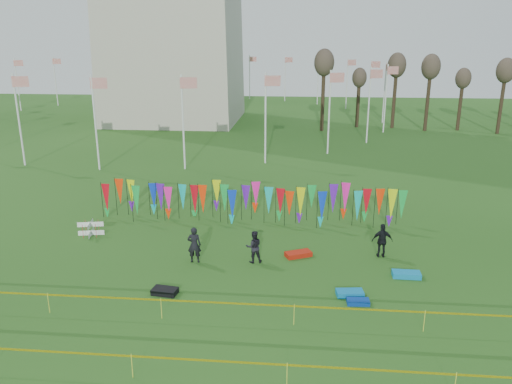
# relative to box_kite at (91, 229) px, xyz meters

# --- Properties ---
(ground) EXTENTS (160.00, 160.00, 0.00)m
(ground) POSITION_rel_box_kite_xyz_m (8.58, -5.37, -0.41)
(ground) COLOR #204914
(ground) RESTS_ON ground
(flagpole_ring) EXTENTS (57.40, 56.16, 8.00)m
(flagpole_ring) POSITION_rel_box_kite_xyz_m (-5.42, 42.63, 3.59)
(flagpole_ring) COLOR silver
(flagpole_ring) RESTS_ON ground
(banner_row) EXTENTS (18.64, 0.64, 2.31)m
(banner_row) POSITION_rel_box_kite_xyz_m (8.86, 3.11, 1.02)
(banner_row) COLOR black
(banner_row) RESTS_ON ground
(caution_tape_near) EXTENTS (26.00, 0.02, 0.90)m
(caution_tape_near) POSITION_rel_box_kite_xyz_m (8.36, -8.31, 0.37)
(caution_tape_near) COLOR #EAE104
(caution_tape_near) RESTS_ON ground
(caution_tape_far) EXTENTS (26.00, 0.02, 0.90)m
(caution_tape_far) POSITION_rel_box_kite_xyz_m (8.36, -11.98, 0.37)
(caution_tape_far) COLOR #EAE104
(caution_tape_far) RESTS_ON ground
(box_kite) EXTENTS (0.74, 0.74, 0.82)m
(box_kite) POSITION_rel_box_kite_xyz_m (0.00, 0.00, 0.00)
(box_kite) COLOR red
(box_kite) RESTS_ON ground
(person_left) EXTENTS (0.71, 0.55, 1.85)m
(person_left) POSITION_rel_box_kite_xyz_m (6.62, -2.96, 0.52)
(person_left) COLOR black
(person_left) RESTS_ON ground
(person_mid) EXTENTS (0.91, 0.68, 1.66)m
(person_mid) POSITION_rel_box_kite_xyz_m (9.57, -2.71, 0.42)
(person_mid) COLOR black
(person_mid) RESTS_ON ground
(person_right) EXTENTS (1.06, 0.63, 1.78)m
(person_right) POSITION_rel_box_kite_xyz_m (16.02, -1.47, 0.48)
(person_right) COLOR black
(person_right) RESTS_ON ground
(kite_bag_turquoise) EXTENTS (1.23, 0.72, 0.23)m
(kite_bag_turquoise) POSITION_rel_box_kite_xyz_m (14.06, -5.75, -0.29)
(kite_bag_turquoise) COLOR #0C79B9
(kite_bag_turquoise) RESTS_ON ground
(kite_bag_blue) EXTENTS (0.96, 0.53, 0.20)m
(kite_bag_blue) POSITION_rel_box_kite_xyz_m (14.34, -6.43, -0.31)
(kite_bag_blue) COLOR #09369E
(kite_bag_blue) RESTS_ON ground
(kite_bag_red) EXTENTS (1.47, 1.12, 0.24)m
(kite_bag_red) POSITION_rel_box_kite_xyz_m (11.78, -1.81, -0.29)
(kite_bag_red) COLOR #B81E0C
(kite_bag_red) RESTS_ON ground
(kite_bag_black) EXTENTS (1.17, 0.78, 0.25)m
(kite_bag_black) POSITION_rel_box_kite_xyz_m (5.99, -6.32, -0.28)
(kite_bag_black) COLOR black
(kite_bag_black) RESTS_ON ground
(kite_bag_teal) EXTENTS (1.31, 0.65, 0.25)m
(kite_bag_teal) POSITION_rel_box_kite_xyz_m (16.86, -3.69, -0.29)
(kite_bag_teal) COLOR #0E84C4
(kite_bag_teal) RESTS_ON ground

